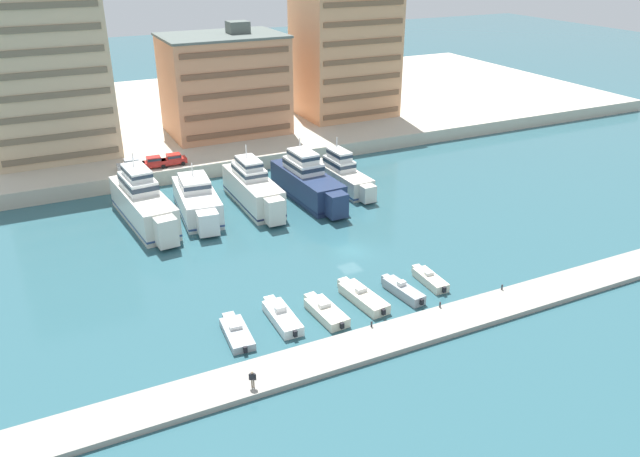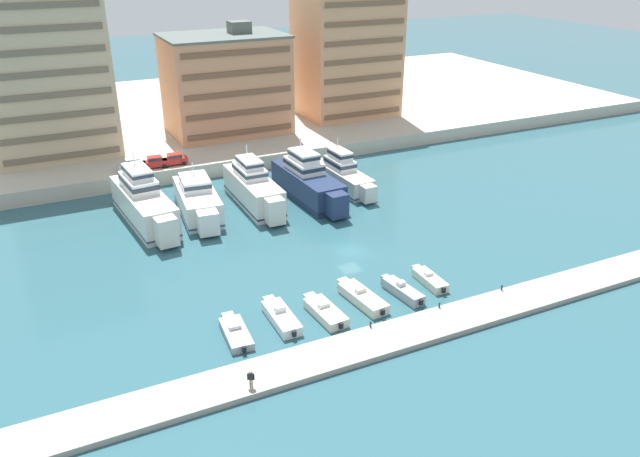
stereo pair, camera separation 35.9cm
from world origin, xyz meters
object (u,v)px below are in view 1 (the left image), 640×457
at_px(motorboat_grey_far_left, 237,333).
at_px(car_silver_far_left, 131,164).
at_px(motorboat_cream_center_left, 362,297).
at_px(motorboat_grey_center, 403,290).
at_px(pedestrian_near_edge, 252,378).
at_px(yacht_ivory_mid_left, 253,189).
at_px(yacht_white_left, 197,201).
at_px(motorboat_white_left, 282,317).
at_px(motorboat_cream_center_right, 430,279).
at_px(car_red_left, 153,162).
at_px(motorboat_cream_mid_left, 325,311).
at_px(yacht_navy_center_left, 308,182).
at_px(car_red_mid_left, 173,159).
at_px(yacht_ivory_center, 342,175).
at_px(yacht_ivory_far_left, 143,203).

relative_size(motorboat_grey_far_left, car_silver_far_left, 1.60).
relative_size(motorboat_cream_center_left, motorboat_grey_center, 1.21).
relative_size(motorboat_grey_far_left, pedestrian_near_edge, 4.16).
relative_size(motorboat_cream_center_left, car_silver_far_left, 1.85).
bearing_deg(yacht_ivory_mid_left, yacht_white_left, 179.51).
height_order(yacht_white_left, motorboat_grey_center, yacht_white_left).
bearing_deg(motorboat_cream_center_left, motorboat_white_left, 178.42).
bearing_deg(motorboat_cream_center_right, pedestrian_near_edge, -159.93).
distance_m(motorboat_grey_far_left, car_red_left, 45.26).
bearing_deg(motorboat_cream_mid_left, yacht_navy_center_left, 68.35).
height_order(motorboat_cream_center_left, car_red_mid_left, car_red_mid_left).
height_order(yacht_ivory_center, motorboat_cream_center_left, yacht_ivory_center).
relative_size(yacht_ivory_mid_left, motorboat_cream_center_left, 2.25).
xyz_separation_m(yacht_white_left, yacht_ivory_center, (22.67, 0.54, -0.05)).
relative_size(yacht_ivory_center, car_silver_far_left, 3.70).
bearing_deg(car_silver_far_left, motorboat_cream_center_left, -71.83).
bearing_deg(yacht_ivory_center, motorboat_cream_mid_left, -120.50).
xyz_separation_m(motorboat_grey_far_left, motorboat_grey_center, (18.41, -0.48, 0.16)).
relative_size(motorboat_grey_far_left, motorboat_grey_center, 1.05).
bearing_deg(yacht_ivory_center, yacht_ivory_far_left, 179.75).
relative_size(motorboat_grey_far_left, motorboat_cream_center_left, 0.87).
distance_m(motorboat_cream_mid_left, pedestrian_near_edge, 13.28).
height_order(yacht_navy_center_left, motorboat_white_left, yacht_navy_center_left).
xyz_separation_m(motorboat_grey_center, car_red_mid_left, (-13.07, 45.61, 2.76)).
distance_m(yacht_white_left, motorboat_grey_far_left, 30.32).
bearing_deg(motorboat_grey_center, motorboat_grey_far_left, 178.50).
height_order(motorboat_grey_center, motorboat_cream_center_right, motorboat_grey_center).
bearing_deg(car_silver_far_left, yacht_ivory_center, -28.07).
xyz_separation_m(yacht_ivory_far_left, motorboat_cream_center_right, (24.75, -30.21, -2.25)).
height_order(motorboat_grey_center, pedestrian_near_edge, pedestrian_near_edge).
bearing_deg(motorboat_white_left, yacht_navy_center_left, 60.54).
xyz_separation_m(motorboat_cream_mid_left, pedestrian_near_edge, (-10.65, -7.87, 1.01)).
xyz_separation_m(motorboat_white_left, pedestrian_near_edge, (-6.29, -8.84, 0.98)).
bearing_deg(yacht_white_left, yacht_ivory_mid_left, -0.49).
height_order(motorboat_grey_far_left, car_red_left, car_red_left).
xyz_separation_m(car_silver_far_left, pedestrian_near_edge, (-0.42, -53.98, -1.80)).
bearing_deg(car_red_mid_left, yacht_ivory_far_left, -117.65).
xyz_separation_m(yacht_ivory_center, car_red_mid_left, (-22.11, 14.69, 1.31)).
distance_m(yacht_ivory_far_left, motorboat_white_left, 31.01).
relative_size(motorboat_white_left, motorboat_cream_mid_left, 1.07).
xyz_separation_m(yacht_navy_center_left, pedestrian_near_edge, (-22.25, -37.09, -1.01)).
distance_m(yacht_ivory_mid_left, motorboat_white_left, 30.50).
height_order(yacht_ivory_far_left, motorboat_cream_center_right, yacht_ivory_far_left).
xyz_separation_m(yacht_white_left, yacht_ivory_mid_left, (8.09, -0.07, 0.43)).
bearing_deg(motorboat_white_left, motorboat_cream_mid_left, -12.57).
distance_m(yacht_ivory_mid_left, pedestrian_near_edge, 40.80).
bearing_deg(motorboat_grey_center, motorboat_white_left, 176.01).
height_order(motorboat_white_left, motorboat_cream_center_left, motorboat_white_left).
bearing_deg(yacht_ivory_center, motorboat_grey_center, -106.29).
relative_size(yacht_ivory_far_left, motorboat_grey_far_left, 2.94).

